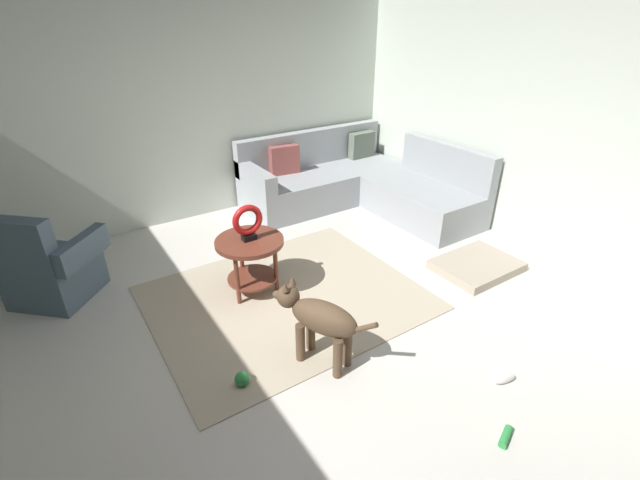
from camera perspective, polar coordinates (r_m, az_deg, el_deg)
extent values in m
cube|color=silver|center=(3.54, -0.76, -14.41)|extent=(6.00, 6.00, 0.10)
cube|color=silver|center=(5.43, -18.60, 16.07)|extent=(6.00, 0.12, 2.70)
cube|color=silver|center=(4.97, 29.82, 12.94)|extent=(0.12, 6.00, 2.70)
cube|color=#BCAD93|center=(4.03, -4.38, -7.41)|extent=(2.30, 1.90, 0.01)
cube|color=#9EA3A8|center=(5.97, 0.73, 7.02)|extent=(2.20, 0.85, 0.42)
cube|color=#9EA3A8|center=(6.11, -1.15, 11.87)|extent=(2.20, 0.14, 0.46)
cube|color=#9EA3A8|center=(5.58, 13.07, 4.78)|extent=(0.85, 1.40, 0.42)
cube|color=#9EA3A8|center=(5.69, 16.10, 9.57)|extent=(0.14, 1.40, 0.46)
cube|color=#9EA3A8|center=(5.39, -8.37, 8.02)|extent=(0.16, 0.85, 0.22)
cube|color=slate|center=(6.43, 5.37, 12.01)|extent=(0.38, 0.14, 0.38)
cube|color=#994C47|center=(5.76, -4.60, 10.17)|extent=(0.39, 0.17, 0.38)
cube|color=#4C6070|center=(4.60, -30.97, -4.08)|extent=(0.85, 0.85, 0.40)
cube|color=#4C6070|center=(4.26, -34.39, -0.71)|extent=(0.53, 0.51, 0.48)
cube|color=#4C6070|center=(4.70, -35.16, -0.31)|extent=(0.48, 0.51, 0.22)
cube|color=#4C6070|center=(4.25, -28.35, -1.08)|extent=(0.48, 0.51, 0.22)
cylinder|color=brown|center=(3.89, -9.09, -0.21)|extent=(0.60, 0.60, 0.04)
cylinder|color=brown|center=(4.08, -8.71, -4.81)|extent=(0.45, 0.45, 0.02)
cylinder|color=brown|center=(4.20, -10.08, -2.31)|extent=(0.04, 0.04, 0.50)
cylinder|color=brown|center=(3.88, -10.61, -5.08)|extent=(0.04, 0.04, 0.50)
cylinder|color=brown|center=(4.01, -5.73, -3.54)|extent=(0.04, 0.04, 0.50)
cube|color=black|center=(3.87, -9.14, 0.37)|extent=(0.12, 0.08, 0.05)
torus|color=red|center=(3.80, -9.32, 2.56)|extent=(0.28, 0.06, 0.28)
cube|color=#B2A38E|center=(4.68, 19.55, -3.15)|extent=(0.80, 0.60, 0.09)
cylinder|color=brown|center=(3.31, -2.54, -13.10)|extent=(0.07, 0.07, 0.32)
cylinder|color=brown|center=(3.40, -1.21, -11.79)|extent=(0.07, 0.07, 0.32)
cylinder|color=brown|center=(3.19, 2.31, -15.01)|extent=(0.07, 0.07, 0.32)
cylinder|color=brown|center=(3.28, 3.54, -13.57)|extent=(0.07, 0.07, 0.32)
ellipsoid|color=brown|center=(3.13, 0.50, -9.99)|extent=(0.42, 0.56, 0.24)
sphere|color=brown|center=(3.23, -4.12, -7.27)|extent=(0.17, 0.17, 0.17)
ellipsoid|color=brown|center=(3.27, -5.21, -7.14)|extent=(0.11, 0.14, 0.07)
cone|color=brown|center=(3.13, -4.51, -6.00)|extent=(0.06, 0.06, 0.07)
cone|color=brown|center=(3.19, -3.57, -5.23)|extent=(0.06, 0.06, 0.07)
cylinder|color=brown|center=(3.00, 5.70, -11.22)|extent=(0.12, 0.20, 0.16)
sphere|color=green|center=(3.24, -10.01, -17.22)|extent=(0.11, 0.11, 0.11)
cylinder|color=green|center=(3.13, 22.83, -22.34)|extent=(0.17, 0.10, 0.05)
ellipsoid|color=silver|center=(3.48, 22.72, -16.19)|extent=(0.19, 0.10, 0.06)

